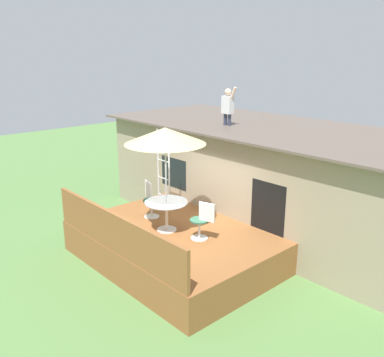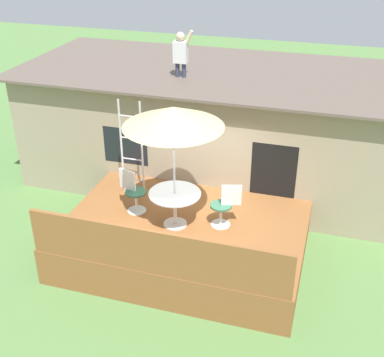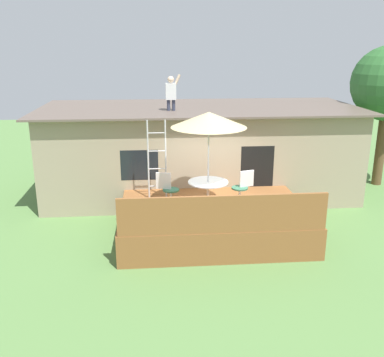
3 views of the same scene
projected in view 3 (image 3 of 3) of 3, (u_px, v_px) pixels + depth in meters
ground_plane at (213, 234)px, 11.86m from camera, size 40.00×40.00×0.00m
house at (200, 150)px, 14.85m from camera, size 10.50×4.50×2.96m
deck at (213, 220)px, 11.74m from camera, size 4.89×3.52×0.80m
deck_railing at (224, 214)px, 9.86m from camera, size 4.79×0.08×0.90m
patio_table at (208, 187)px, 11.30m from camera, size 1.04×1.04×0.74m
patio_umbrella at (209, 120)px, 10.78m from camera, size 1.90×1.90×2.54m
step_ladder at (157, 160)px, 11.95m from camera, size 0.52×0.04×2.20m
person_figure at (171, 91)px, 13.41m from camera, size 0.47×0.20×1.11m
patio_chair_left at (168, 190)px, 11.52m from camera, size 0.61×0.44×0.92m
patio_chair_right at (242, 188)px, 11.68m from camera, size 0.61×0.44×0.92m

